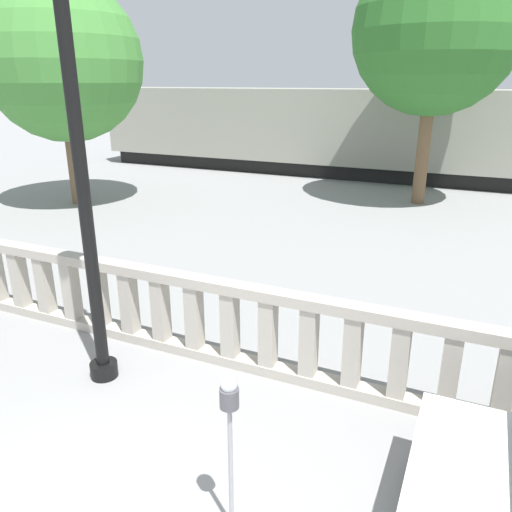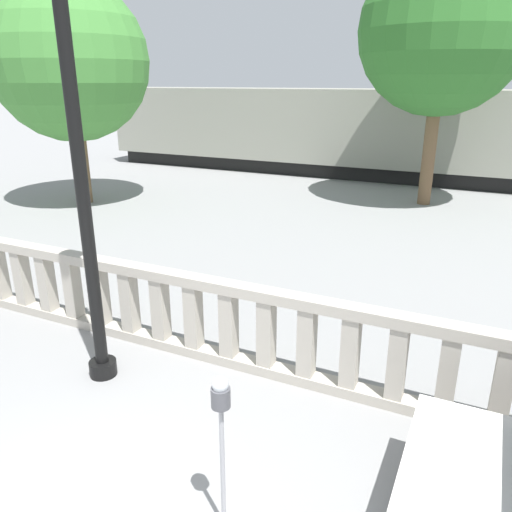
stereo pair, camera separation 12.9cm
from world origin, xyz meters
TOP-DOWN VIEW (x-y plane):
  - balustrade at (0.00, 3.17)m, footprint 14.63×0.24m
  - lamppost at (-1.63, 2.22)m, footprint 0.40×0.40m
  - parking_meter at (0.93, 0.84)m, footprint 0.16×0.16m
  - train_near at (0.65, 17.84)m, footprint 27.41×2.80m
  - tree_left at (-8.91, 9.60)m, footprint 4.57×4.57m
  - tree_right at (0.77, 13.97)m, footprint 4.70×4.70m

SIDE VIEW (x-z plane):
  - balustrade at x=0.00m, z-range 0.00..1.19m
  - parking_meter at x=0.93m, z-range 0.43..1.92m
  - train_near at x=0.65m, z-range -0.21..3.71m
  - lamppost at x=-1.63m, z-range 0.39..5.55m
  - tree_left at x=-8.91m, z-range 0.92..7.37m
  - tree_right at x=0.77m, z-range 1.29..8.60m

